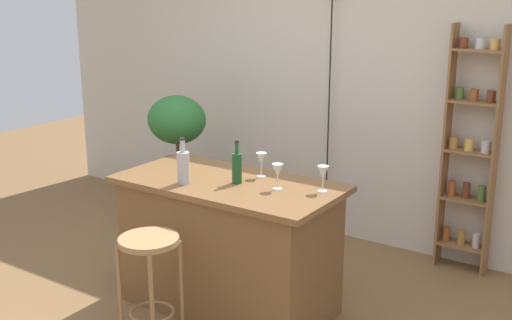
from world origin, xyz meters
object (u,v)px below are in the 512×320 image
(potted_plant, at_px, (177,127))
(wine_glass_right, at_px, (277,171))
(bottle_wine_red, at_px, (183,166))
(wine_glass_left, at_px, (323,173))
(plant_stool, at_px, (180,207))
(wine_glass_center, at_px, (261,160))
(bottle_olive_oil, at_px, (237,167))
(bar_stool, at_px, (150,266))
(spice_shelf, at_px, (470,151))

(potted_plant, bearing_deg, wine_glass_right, -29.11)
(bottle_wine_red, relative_size, wine_glass_left, 1.82)
(plant_stool, distance_m, wine_glass_center, 1.72)
(bottle_olive_oil, xyz_separation_m, wine_glass_right, (0.28, 0.04, 0.01))
(bar_stool, height_order, wine_glass_left, wine_glass_left)
(plant_stool, bearing_deg, bottle_olive_oil, -35.27)
(wine_glass_left, relative_size, wine_glass_right, 1.00)
(spice_shelf, distance_m, wine_glass_center, 1.64)
(potted_plant, distance_m, wine_glass_right, 1.80)
(spice_shelf, distance_m, wine_glass_right, 1.66)
(spice_shelf, xyz_separation_m, potted_plant, (-2.34, -0.59, -0.00))
(plant_stool, distance_m, wine_glass_left, 2.14)
(wine_glass_right, bearing_deg, bar_stool, -122.42)
(bar_stool, height_order, wine_glass_right, wine_glass_right)
(plant_stool, distance_m, wine_glass_right, 1.97)
(spice_shelf, bearing_deg, bottle_wine_red, -128.20)
(bottle_olive_oil, bearing_deg, plant_stool, 144.73)
(bar_stool, bearing_deg, plant_stool, 125.57)
(plant_stool, xyz_separation_m, wine_glass_right, (1.57, -0.88, 0.81))
(spice_shelf, relative_size, wine_glass_center, 11.39)
(potted_plant, distance_m, wine_glass_center, 1.52)
(bar_stool, xyz_separation_m, wine_glass_right, (0.45, 0.70, 0.48))
(bottle_olive_oil, bearing_deg, wine_glass_right, 7.25)
(spice_shelf, height_order, wine_glass_center, spice_shelf)
(bar_stool, distance_m, spice_shelf, 2.52)
(wine_glass_center, relative_size, wine_glass_right, 1.00)
(plant_stool, xyz_separation_m, potted_plant, (0.00, 0.00, 0.73))
(bar_stool, distance_m, wine_glass_right, 0.96)
(bottle_olive_oil, distance_m, wine_glass_right, 0.29)
(wine_glass_center, bearing_deg, bottle_olive_oil, -104.20)
(wine_glass_left, bearing_deg, spice_shelf, 69.10)
(potted_plant, height_order, bottle_olive_oil, potted_plant)
(wine_glass_center, height_order, wine_glass_right, same)
(potted_plant, relative_size, wine_glass_center, 4.88)
(plant_stool, height_order, wine_glass_left, wine_glass_left)
(plant_stool, xyz_separation_m, bottle_wine_red, (1.01, -1.11, 0.80))
(wine_glass_left, xyz_separation_m, wine_glass_right, (-0.26, -0.12, 0.00))
(bar_stool, relative_size, plant_stool, 1.70)
(bottle_olive_oil, bearing_deg, bottle_wine_red, -144.88)
(potted_plant, bearing_deg, plant_stool, 180.00)
(spice_shelf, height_order, bottle_olive_oil, spice_shelf)
(potted_plant, relative_size, bottle_olive_oil, 2.83)
(plant_stool, bearing_deg, potted_plant, 0.00)
(spice_shelf, bearing_deg, wine_glass_left, -110.90)
(plant_stool, xyz_separation_m, wine_glass_center, (1.34, -0.71, 0.81))
(bottle_wine_red, bearing_deg, wine_glass_left, 23.02)
(bottle_wine_red, bearing_deg, wine_glass_right, 22.48)
(spice_shelf, relative_size, potted_plant, 2.33)
(bar_stool, height_order, bottle_olive_oil, bottle_olive_oil)
(spice_shelf, xyz_separation_m, wine_glass_right, (-0.77, -1.46, 0.07))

